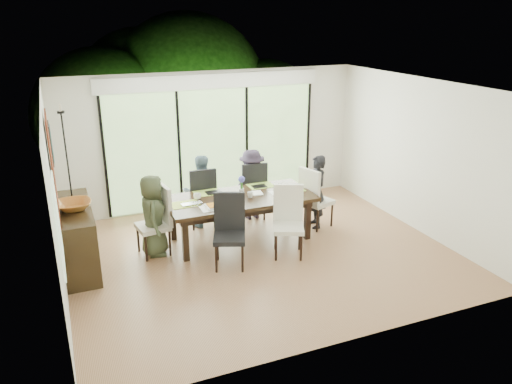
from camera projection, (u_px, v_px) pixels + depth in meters
name	position (u px, v px, depth m)	size (l,w,h in m)	color
floor	(262.00, 255.00, 8.15)	(6.00, 5.00, 0.01)	brown
ceiling	(263.00, 87.00, 7.24)	(6.00, 5.00, 0.01)	white
wall_back	(213.00, 140.00, 9.88)	(6.00, 0.02, 2.70)	silver
wall_front	(350.00, 240.00, 5.51)	(6.00, 0.02, 2.70)	silver
wall_left	(54.00, 202.00, 6.62)	(0.02, 5.00, 2.70)	white
wall_right	(420.00, 156.00, 8.77)	(0.02, 5.00, 2.70)	silver
glass_doors	(214.00, 148.00, 9.90)	(4.20, 0.02, 2.30)	#598C3F
blinds_header	(212.00, 81.00, 9.45)	(4.40, 0.06, 0.28)	white
mullion_a	(105.00, 159.00, 9.14)	(0.05, 0.04, 2.30)	black
mullion_b	(179.00, 151.00, 9.64)	(0.05, 0.04, 2.30)	black
mullion_c	(247.00, 144.00, 10.14)	(0.05, 0.04, 2.30)	black
mullion_d	(308.00, 138.00, 10.64)	(0.05, 0.04, 2.30)	black
side_window	(58.00, 224.00, 5.54)	(0.02, 0.90, 1.00)	#8CAD7F
deck	(203.00, 192.00, 11.13)	(6.00, 1.80, 0.10)	brown
rail_top	(192.00, 157.00, 11.62)	(6.00, 0.08, 0.06)	brown
foliage_left	(103.00, 117.00, 11.55)	(3.20, 3.20, 3.20)	#14380F
foliage_mid	(188.00, 93.00, 12.74)	(4.00, 4.00, 4.00)	#14380F
foliage_right	(265.00, 114.00, 12.87)	(2.80, 2.80, 2.80)	#14380F
foliage_far	(145.00, 98.00, 13.05)	(3.60, 3.60, 3.60)	#14380F
table_top	(240.00, 199.00, 8.46)	(2.50, 1.15, 0.06)	black
table_apron	(240.00, 204.00, 8.49)	(2.29, 0.94, 0.10)	black
table_leg_fl	(185.00, 240.00, 7.83)	(0.09, 0.09, 0.72)	black
table_leg_fr	(307.00, 220.00, 8.60)	(0.09, 0.09, 0.72)	black
table_leg_bl	(173.00, 220.00, 8.58)	(0.09, 0.09, 0.72)	black
table_leg_br	(286.00, 203.00, 9.35)	(0.09, 0.09, 0.72)	black
chair_left_end	(152.00, 221.00, 7.99)	(0.48, 0.48, 1.15)	silver
chair_right_end	(317.00, 197.00, 9.05)	(0.48, 0.48, 1.15)	silver
chair_far_left	(201.00, 196.00, 9.10)	(0.48, 0.48, 1.15)	black
chair_far_right	(251.00, 189.00, 9.46)	(0.48, 0.48, 1.15)	black
chair_near_left	(229.00, 232.00, 7.58)	(0.48, 0.48, 1.15)	black
chair_near_right	(289.00, 222.00, 7.94)	(0.48, 0.48, 1.15)	white
person_left_end	(153.00, 215.00, 7.96)	(0.63, 0.39, 1.35)	#3F4A31
person_right_end	(317.00, 192.00, 9.01)	(0.63, 0.39, 1.35)	black
person_far_left	(201.00, 191.00, 9.05)	(0.63, 0.39, 1.35)	slate
person_far_right	(252.00, 184.00, 9.41)	(0.63, 0.39, 1.35)	#261E2D
placemat_left	(185.00, 204.00, 8.11)	(0.46, 0.33, 0.01)	#A6BB42
placemat_right	(290.00, 190.00, 8.79)	(0.46, 0.33, 0.01)	#9EC646
placemat_far_l	(207.00, 193.00, 8.64)	(0.46, 0.33, 0.01)	#93B741
placemat_far_r	(261.00, 186.00, 8.99)	(0.46, 0.33, 0.01)	#9BC345
placemat_paper	(214.00, 207.00, 7.99)	(0.46, 0.33, 0.01)	white
tablet_far_l	(214.00, 192.00, 8.63)	(0.27, 0.19, 0.01)	black
tablet_far_r	(259.00, 186.00, 8.93)	(0.25, 0.18, 0.01)	black
papers	(279.00, 192.00, 8.65)	(0.31, 0.23, 0.00)	white
platter_base	(214.00, 206.00, 7.99)	(0.27, 0.27, 0.03)	white
platter_snacks	(214.00, 205.00, 7.98)	(0.21, 0.21, 0.01)	orange
vase	(242.00, 192.00, 8.49)	(0.08, 0.08, 0.13)	silver
hyacinth_stems	(241.00, 185.00, 8.45)	(0.04, 0.04, 0.17)	#337226
hyacinth_blooms	(241.00, 179.00, 8.41)	(0.11, 0.11, 0.11)	#5053CA
laptop	(193.00, 205.00, 8.05)	(0.34, 0.22, 0.03)	silver
cup_a	(197.00, 197.00, 8.31)	(0.13, 0.13, 0.10)	white
cup_b	(250.00, 195.00, 8.40)	(0.10, 0.10, 0.10)	white
cup_c	(280.00, 186.00, 8.80)	(0.13, 0.13, 0.10)	white
book	(252.00, 193.00, 8.58)	(0.17, 0.23, 0.02)	white
sideboard	(78.00, 237.00, 7.65)	(0.49, 1.73, 0.97)	black
bowl	(74.00, 205.00, 7.37)	(0.51, 0.51, 0.13)	#9C5D22
candlestick_base	(72.00, 198.00, 7.78)	(0.11, 0.11, 0.04)	black
candlestick_shaft	(67.00, 156.00, 7.55)	(0.03, 0.03, 1.35)	black
candlestick_pan	(61.00, 112.00, 7.32)	(0.11, 0.11, 0.03)	black
candle	(60.00, 108.00, 7.30)	(0.04, 0.04, 0.11)	silver
tapestry	(53.00, 168.00, 6.87)	(0.02, 1.00, 1.50)	maroon
art_frame	(50.00, 143.00, 7.98)	(0.03, 0.55, 0.65)	black
art_canvas	(52.00, 143.00, 7.99)	(0.01, 0.45, 0.55)	#1B4B56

